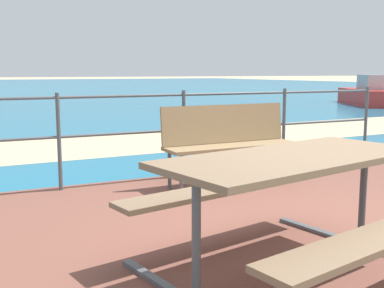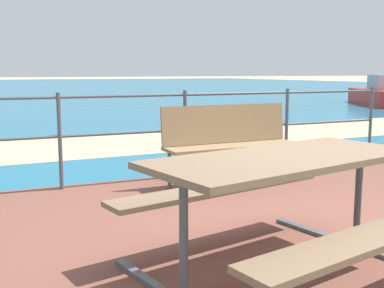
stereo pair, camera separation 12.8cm
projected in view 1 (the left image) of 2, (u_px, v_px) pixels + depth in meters
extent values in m
plane|color=tan|center=(316.00, 247.00, 3.67)|extent=(240.00, 240.00, 0.00)
cube|color=brown|center=(316.00, 243.00, 3.66)|extent=(6.40, 5.20, 0.06)
cube|color=tan|center=(108.00, 144.00, 8.86)|extent=(54.06, 4.48, 0.01)
cube|color=#7A6047|center=(294.00, 158.00, 2.93)|extent=(1.88, 1.10, 0.04)
cube|color=#7A6047|center=(226.00, 188.00, 3.48)|extent=(1.78, 0.61, 0.04)
cylinder|color=#4C5156|center=(196.00, 243.00, 2.53)|extent=(0.06, 0.06, 0.75)
cylinder|color=#4C5156|center=(363.00, 198.00, 3.44)|extent=(0.06, 0.06, 0.75)
cube|color=#4C5156|center=(360.00, 245.00, 3.50)|extent=(0.36, 1.51, 0.03)
cube|color=#8C704C|center=(232.00, 146.00, 5.35)|extent=(1.58, 0.43, 0.04)
cube|color=#8C704C|center=(224.00, 124.00, 5.47)|extent=(1.58, 0.10, 0.44)
cylinder|color=#4C5156|center=(181.00, 174.00, 4.94)|extent=(0.04, 0.04, 0.45)
cylinder|color=#4C5156|center=(170.00, 169.00, 5.20)|extent=(0.04, 0.04, 0.45)
cylinder|color=#4C5156|center=(291.00, 163.00, 5.57)|extent=(0.04, 0.04, 0.45)
cylinder|color=#4C5156|center=(275.00, 158.00, 5.83)|extent=(0.04, 0.04, 0.45)
cylinder|color=#4C5156|center=(59.00, 142.00, 5.11)|extent=(0.04, 0.04, 1.06)
cylinder|color=#4C5156|center=(184.00, 134.00, 5.74)|extent=(0.04, 0.04, 1.06)
cylinder|color=#4C5156|center=(284.00, 128.00, 6.38)|extent=(0.04, 0.04, 1.06)
cylinder|color=#4C5156|center=(366.00, 123.00, 7.01)|extent=(0.04, 0.04, 1.06)
cylinder|color=#4C5156|center=(184.00, 95.00, 5.67)|extent=(5.90, 0.03, 0.03)
cylinder|color=#4C5156|center=(184.00, 130.00, 5.74)|extent=(5.90, 0.03, 0.03)
cone|color=yellow|center=(382.00, 91.00, 23.57)|extent=(0.76, 0.81, 0.64)
cube|color=red|center=(369.00, 97.00, 19.37)|extent=(3.26, 4.49, 0.62)
cube|color=#A5A8AD|center=(373.00, 82.00, 18.96)|extent=(1.41, 1.67, 0.58)
cone|color=red|center=(352.00, 94.00, 21.77)|extent=(0.73, 0.70, 0.56)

